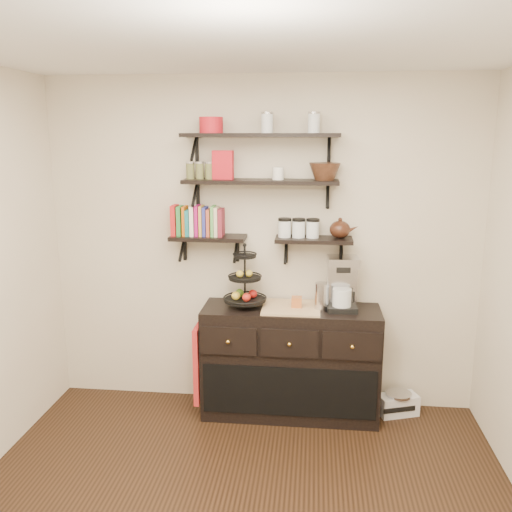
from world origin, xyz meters
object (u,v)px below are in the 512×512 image
Objects in this scene: coffee_maker at (342,284)px; radio at (398,404)px; sideboard at (290,361)px; fruit_stand at (245,286)px.

coffee_maker is 1.22× the size of radio.
sideboard is 0.72m from fruit_stand.
sideboard is 2.84× the size of fruit_stand.
fruit_stand is at bearing 179.46° from sideboard.
sideboard is at bearing 165.51° from radio.
sideboard is 0.95m from radio.
fruit_stand reaches higher than radio.
fruit_stand is (-0.36, 0.00, 0.62)m from sideboard.
sideboard reaches higher than radio.
fruit_stand is 1.41× the size of radio.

